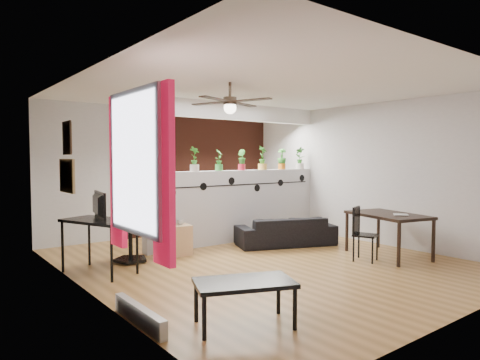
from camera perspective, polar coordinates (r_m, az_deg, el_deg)
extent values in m
cube|color=olive|center=(6.71, 2.75, -11.16)|extent=(6.30, 7.10, 0.10)
cube|color=#B7B7BA|center=(9.02, -9.78, 1.11)|extent=(6.30, 0.04, 2.90)
cube|color=#B7B7BA|center=(4.65, 27.70, -0.93)|extent=(6.30, 0.04, 2.90)
cube|color=#B7B7BA|center=(5.21, -19.71, -0.38)|extent=(0.04, 7.10, 2.90)
cube|color=#B7B7BA|center=(8.45, 16.41, 0.91)|extent=(0.04, 7.10, 2.90)
cube|color=white|center=(6.59, 2.81, 12.24)|extent=(6.30, 7.10, 0.10)
cube|color=#BCBCC1|center=(8.23, 0.21, -3.39)|extent=(3.60, 0.18, 1.35)
cube|color=white|center=(8.22, 0.22, 9.00)|extent=(3.60, 0.18, 0.30)
cube|color=#BCBCC1|center=(7.17, -11.92, 0.61)|extent=(0.22, 0.20, 2.60)
cube|color=#AF4B33|center=(9.38, -5.31, 1.21)|extent=(3.90, 0.05, 2.60)
cube|color=black|center=(8.12, 0.63, -0.61)|extent=(3.31, 0.01, 0.02)
cylinder|color=black|center=(7.26, -9.01, -1.70)|extent=(0.14, 0.01, 0.14)
cylinder|color=black|center=(7.57, -4.90, -0.88)|extent=(0.14, 0.01, 0.14)
cylinder|color=black|center=(7.92, -1.13, -0.12)|extent=(0.14, 0.01, 0.14)
cylinder|color=black|center=(8.32, 2.31, -1.08)|extent=(0.14, 0.01, 0.14)
cylinder|color=black|center=(8.72, 5.43, -0.37)|extent=(0.14, 0.01, 0.14)
cylinder|color=black|center=(9.15, 8.26, 0.27)|extent=(0.14, 0.01, 0.14)
cube|color=white|center=(4.09, -14.09, 2.34)|extent=(0.02, 0.95, 1.25)
cube|color=white|center=(4.10, -13.90, 2.34)|extent=(0.04, 1.05, 1.35)
cube|color=red|center=(3.67, -10.15, 0.75)|extent=(0.06, 0.30, 1.55)
cube|color=red|center=(4.58, -15.96, 1.12)|extent=(0.06, 0.30, 1.55)
cube|color=beige|center=(4.37, -13.27, -17.15)|extent=(0.08, 1.00, 0.18)
cube|color=olive|center=(6.13, -22.07, 0.53)|extent=(0.03, 0.60, 0.45)
cube|color=#8C7259|center=(6.08, -22.03, 5.22)|extent=(0.03, 0.30, 0.40)
cube|color=black|center=(6.08, -22.08, 5.22)|extent=(0.02, 0.34, 0.44)
cylinder|color=black|center=(5.84, -1.34, 11.95)|extent=(0.04, 0.04, 0.20)
cylinder|color=black|center=(5.82, -1.34, 10.49)|extent=(0.18, 0.18, 0.10)
sphere|color=white|center=(5.81, -1.34, 9.61)|extent=(0.17, 0.17, 0.17)
cube|color=black|center=(6.11, 0.45, 10.05)|extent=(0.55, 0.29, 0.01)
cube|color=black|center=(6.02, -4.08, 10.15)|extent=(0.29, 0.55, 0.01)
cube|color=black|center=(5.54, -3.32, 10.76)|extent=(0.55, 0.29, 0.01)
cube|color=black|center=(5.64, 1.59, 10.63)|extent=(0.29, 0.55, 0.01)
cylinder|color=orange|center=(7.31, -9.60, 1.54)|extent=(0.14, 0.14, 0.12)
imported|color=#1B5C1A|center=(7.31, -9.61, 3.02)|extent=(0.21, 0.24, 0.30)
cylinder|color=silver|center=(7.58, -6.09, 1.62)|extent=(0.16, 0.16, 0.12)
imported|color=#1B5C1A|center=(7.57, -6.09, 3.21)|extent=(0.24, 0.27, 0.34)
cylinder|color=#318634|center=(7.86, -2.82, 1.68)|extent=(0.14, 0.14, 0.12)
imported|color=#1B5C1A|center=(7.86, -2.82, 3.08)|extent=(0.26, 0.25, 0.30)
cylinder|color=red|center=(8.18, 0.21, 1.73)|extent=(0.14, 0.14, 0.12)
imported|color=#1B5C1A|center=(8.17, 0.21, 3.07)|extent=(0.17, 0.21, 0.30)
cylinder|color=#E4B350|center=(8.51, 3.01, 1.78)|extent=(0.18, 0.18, 0.12)
imported|color=#1B5C1A|center=(8.51, 3.02, 3.33)|extent=(0.23, 0.28, 0.38)
cylinder|color=orange|center=(8.86, 5.60, 1.82)|extent=(0.15, 0.15, 0.12)
imported|color=#1B5C1A|center=(8.86, 5.60, 3.13)|extent=(0.27, 0.28, 0.33)
cylinder|color=silver|center=(9.23, 7.98, 1.85)|extent=(0.17, 0.17, 0.12)
imported|color=#1B5C1A|center=(9.23, 7.99, 3.24)|extent=(0.30, 0.27, 0.37)
imported|color=black|center=(7.87, 6.09, -6.85)|extent=(1.82, 1.25, 0.49)
cube|color=tan|center=(7.13, -8.31, -7.90)|extent=(0.46, 0.42, 0.49)
imported|color=gray|center=(7.11, -7.98, -5.57)|extent=(0.13, 0.13, 0.09)
cube|color=black|center=(6.19, -18.27, -5.19)|extent=(0.89, 1.16, 0.04)
cylinder|color=black|center=(5.76, -16.75, -9.54)|extent=(0.04, 0.04, 0.71)
cylinder|color=black|center=(6.07, -13.56, -8.84)|extent=(0.04, 0.04, 0.71)
cylinder|color=black|center=(6.47, -22.58, -8.27)|extent=(0.04, 0.04, 0.71)
cylinder|color=black|center=(6.75, -19.46, -7.74)|extent=(0.04, 0.04, 0.71)
imported|color=black|center=(6.31, -18.74, -3.93)|extent=(0.36, 0.11, 0.20)
cylinder|color=black|center=(6.82, -14.36, -10.22)|extent=(0.54, 0.54, 0.04)
cylinder|color=black|center=(6.78, -14.39, -8.34)|extent=(0.06, 0.06, 0.46)
cube|color=black|center=(6.73, -14.42, -6.26)|extent=(0.44, 0.44, 0.07)
cube|color=black|center=(6.87, -15.12, -3.63)|extent=(0.42, 0.07, 0.50)
cube|color=black|center=(7.29, 19.13, -4.43)|extent=(1.05, 1.41, 0.05)
cylinder|color=black|center=(6.68, 20.42, -8.12)|extent=(0.05, 0.05, 0.65)
cylinder|color=black|center=(7.18, 24.38, -7.44)|extent=(0.05, 0.05, 0.65)
cylinder|color=black|center=(7.56, 14.06, -6.74)|extent=(0.05, 0.05, 0.65)
cylinder|color=black|center=(8.00, 17.97, -6.26)|extent=(0.05, 0.05, 0.65)
imported|color=gray|center=(7.04, 20.74, -4.44)|extent=(0.26, 0.26, 0.02)
cube|color=black|center=(6.89, 16.40, -7.08)|extent=(0.44, 0.44, 0.03)
cube|color=black|center=(6.90, 15.21, -5.19)|extent=(0.31, 0.14, 0.43)
cube|color=black|center=(6.76, 17.24, -9.01)|extent=(0.03, 0.03, 0.40)
cube|color=black|center=(7.03, 17.81, -8.55)|extent=(0.03, 0.03, 0.40)
cube|color=black|center=(6.80, 14.93, -7.13)|extent=(0.03, 0.03, 0.82)
cube|color=black|center=(7.06, 15.58, -6.75)|extent=(0.03, 0.03, 0.82)
cube|color=black|center=(4.14, 0.58, -13.54)|extent=(1.05, 0.83, 0.04)
cylinder|color=black|center=(3.92, -4.79, -17.87)|extent=(0.04, 0.04, 0.39)
cylinder|color=black|center=(4.14, 7.33, -16.70)|extent=(0.04, 0.04, 0.39)
cylinder|color=black|center=(4.32, -5.87, -15.85)|extent=(0.04, 0.04, 0.39)
cylinder|color=black|center=(4.53, 5.15, -14.96)|extent=(0.04, 0.04, 0.39)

